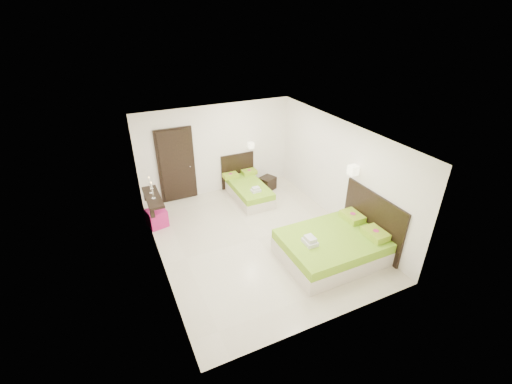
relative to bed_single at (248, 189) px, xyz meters
name	(u,v)px	position (x,y,z in m)	size (l,w,h in m)	color
floor	(258,238)	(-0.62, -1.98, -0.27)	(5.50, 5.50, 0.00)	beige
bed_single	(248,189)	(0.00, 0.00, 0.00)	(1.04, 1.73, 1.42)	beige
bed_double	(335,245)	(0.64, -3.30, 0.05)	(2.16, 1.84, 1.78)	beige
nightstand	(267,183)	(0.75, 0.21, -0.07)	(0.43, 0.39, 0.39)	black
ottoman	(157,218)	(-2.68, -0.39, -0.04)	(0.45, 0.45, 0.45)	#AF1761
door	(177,166)	(-1.82, 0.72, 0.78)	(1.02, 0.15, 2.14)	black
console_shelf	(152,197)	(-2.70, -0.38, 0.55)	(0.35, 1.20, 0.78)	black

